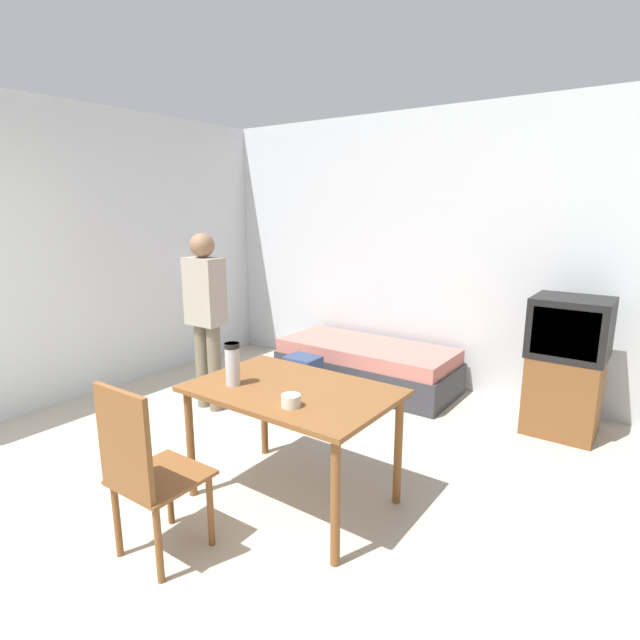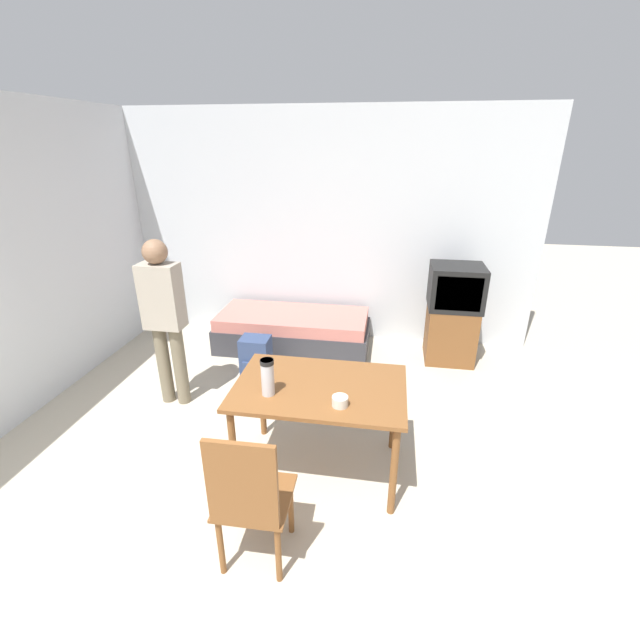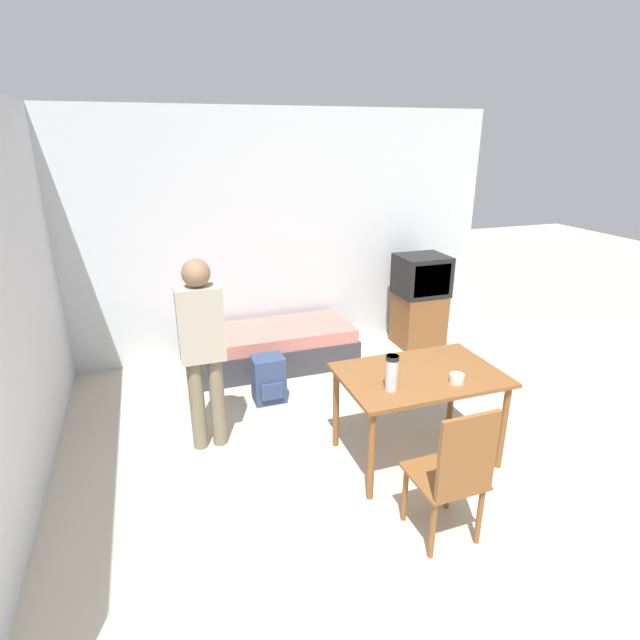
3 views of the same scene
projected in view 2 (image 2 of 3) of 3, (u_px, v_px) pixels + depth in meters
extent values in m
cube|color=silver|center=(308.00, 229.00, 5.14)|extent=(5.34, 0.06, 2.70)
cube|color=silver|center=(12.00, 264.00, 3.65)|extent=(0.06, 4.93, 2.70)
cube|color=#333338|center=(293.00, 336.00, 5.16)|extent=(1.80, 0.78, 0.30)
cube|color=#B76B60|center=(293.00, 319.00, 5.08)|extent=(1.74, 0.76, 0.14)
cube|color=brown|center=(450.00, 333.00, 4.82)|extent=(0.53, 0.49, 0.64)
cube|color=black|center=(456.00, 287.00, 4.61)|extent=(0.56, 0.50, 0.47)
cube|color=black|center=(459.00, 294.00, 4.39)|extent=(0.46, 0.01, 0.37)
cube|color=brown|center=(320.00, 387.00, 3.01)|extent=(1.21, 0.80, 0.03)
cylinder|color=brown|center=(234.00, 452.00, 2.93)|extent=(0.05, 0.05, 0.70)
cylinder|color=brown|center=(394.00, 471.00, 2.76)|extent=(0.05, 0.05, 0.70)
cylinder|color=brown|center=(262.00, 398.00, 3.55)|extent=(0.05, 0.05, 0.70)
cylinder|color=brown|center=(394.00, 411.00, 3.38)|extent=(0.05, 0.05, 0.70)
cube|color=brown|center=(255.00, 497.00, 2.46)|extent=(0.42, 0.42, 0.02)
cube|color=brown|center=(242.00, 485.00, 2.18)|extent=(0.38, 0.04, 0.53)
cylinder|color=brown|center=(291.00, 506.00, 2.68)|extent=(0.04, 0.04, 0.42)
cylinder|color=brown|center=(239.00, 500.00, 2.72)|extent=(0.04, 0.04, 0.42)
cylinder|color=brown|center=(278.00, 553.00, 2.37)|extent=(0.04, 0.04, 0.42)
cylinder|color=brown|center=(221.00, 546.00, 2.42)|extent=(0.04, 0.04, 0.42)
cylinder|color=#6B604C|center=(164.00, 364.00, 4.01)|extent=(0.12, 0.12, 0.78)
cylinder|color=#6B604C|center=(180.00, 366.00, 3.98)|extent=(0.12, 0.12, 0.78)
cube|color=#9E9384|center=(162.00, 296.00, 3.73)|extent=(0.34, 0.20, 0.58)
sphere|color=#846047|center=(155.00, 252.00, 3.58)|extent=(0.21, 0.21, 0.21)
cylinder|color=#B7B7BC|center=(268.00, 377.00, 2.86)|extent=(0.09, 0.09, 0.26)
cylinder|color=black|center=(267.00, 362.00, 2.81)|extent=(0.09, 0.09, 0.03)
cylinder|color=beige|center=(340.00, 401.00, 2.77)|extent=(0.11, 0.11, 0.07)
cube|color=navy|center=(256.00, 358.00, 4.47)|extent=(0.30, 0.24, 0.46)
cube|color=navy|center=(253.00, 370.00, 4.38)|extent=(0.21, 0.03, 0.16)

